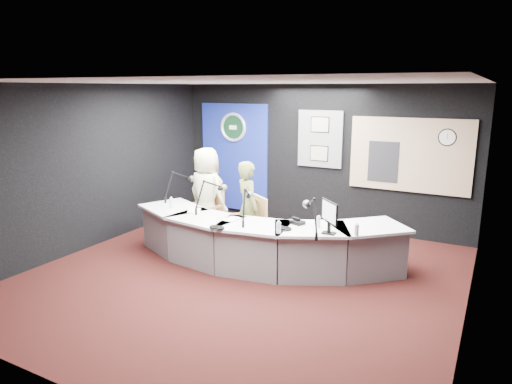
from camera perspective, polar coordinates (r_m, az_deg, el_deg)
The scene contains 33 objects.
ground at distance 6.86m, azimuth -1.72°, elevation -10.50°, with size 6.00×6.00×0.00m, color black.
ceiling at distance 6.30m, azimuth -1.90°, elevation 13.58°, with size 6.00×6.00×0.02m, color silver.
wall_back at distance 9.12m, azimuth 7.70°, elevation 4.43°, with size 6.00×0.02×2.80m, color black.
wall_front at distance 4.21m, azimuth -22.84°, elevation -6.50°, with size 6.00×0.02×2.80m, color black.
wall_left at distance 8.33m, azimuth -20.00°, elevation 2.97°, with size 0.02×6.00×2.80m, color black.
wall_right at distance 5.61m, azimuth 25.80°, elevation -2.09°, with size 0.02×6.00×2.80m, color black.
broadcast_desk at distance 7.20m, azimuth 0.11°, elevation -6.16°, with size 4.50×1.90×0.75m, color silver, non-canonical shape.
backdrop_panel at distance 9.93m, azimuth -2.71°, elevation 4.35°, with size 1.60×0.05×2.30m, color navy.
agency_seal at distance 9.82m, azimuth -2.88°, elevation 8.07°, with size 0.63×0.63×0.07m, color silver.
seal_center at distance 9.83m, azimuth -2.86°, elevation 8.08°, with size 0.48×0.48×0.01m, color black.
pinboard at distance 9.03m, azimuth 8.00°, elevation 6.58°, with size 0.90×0.04×1.10m, color slate.
framed_photo_upper at distance 8.97m, azimuth 7.99°, elevation 8.34°, with size 0.34×0.02×0.27m, color gray.
framed_photo_lower at distance 9.03m, azimuth 7.88°, elevation 4.80°, with size 0.34×0.02×0.27m, color gray.
booth_window_frame at distance 8.62m, azimuth 18.64°, elevation 4.39°, with size 2.12×0.06×1.32m, color tan.
booth_glow at distance 8.61m, azimuth 18.63°, elevation 4.38°, with size 2.00×0.02×1.20m, color tan.
equipment_rack at distance 8.69m, azimuth 15.61°, elevation 3.66°, with size 0.55×0.02×0.75m, color black.
wall_clock at distance 8.47m, azimuth 22.79°, elevation 6.31°, with size 0.28×0.28×0.01m, color white.
armchair_left at distance 8.42m, azimuth -6.14°, elevation -2.25°, with size 0.60×0.60×1.07m, color tan, non-canonical shape.
armchair_right at distance 7.62m, azimuth -0.99°, elevation -4.17°, with size 0.55×0.55×0.97m, color tan, non-canonical shape.
draped_jacket at distance 8.65m, azimuth -6.15°, elevation -1.26°, with size 0.50×0.10×0.70m, color slate.
person_man at distance 8.34m, azimuth -6.19°, elevation -0.21°, with size 0.82×0.54×1.69m, color beige.
person_woman at distance 7.54m, azimuth -1.00°, elevation -2.01°, with size 0.57×0.38×1.57m, color olive.
computer_monitor at distance 6.33m, azimuth 9.19°, elevation -2.42°, with size 0.47×0.03×0.32m, color black.
desk_phone at distance 6.81m, azimuth 5.21°, elevation -3.80°, with size 0.19×0.15×0.05m, color black.
headphones_near at distance 6.54m, azimuth 3.51°, elevation -4.55°, with size 0.22×0.22×0.04m, color black.
headphones_far at distance 6.58m, azimuth -4.92°, elevation -4.44°, with size 0.20×0.20×0.03m, color black.
paper_stack at distance 7.59m, azimuth -7.73°, elevation -2.29°, with size 0.21×0.30×0.00m, color white.
notepad at distance 7.05m, azimuth -3.08°, elevation -3.37°, with size 0.19×0.28×0.00m, color white.
boom_mic_a at distance 8.29m, azimuth -9.62°, elevation 1.06°, with size 0.27×0.72×0.60m, color black, non-canonical shape.
boom_mic_b at distance 7.45m, azimuth -5.74°, elevation -0.15°, with size 0.27×0.72×0.60m, color black, non-canonical shape.
boom_mic_c at distance 6.84m, azimuth -1.21°, elevation -1.28°, with size 0.34×0.70×0.60m, color black, non-canonical shape.
boom_mic_d at distance 6.33m, azimuth 6.95°, elevation -2.55°, with size 0.47×0.63×0.60m, color black, non-canonical shape.
water_bottles at distance 6.83m, azimuth -0.83°, elevation -3.13°, with size 3.24×0.57×0.18m, color silver, non-canonical shape.
Camera 1 is at (3.16, -5.45, 2.73)m, focal length 32.00 mm.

